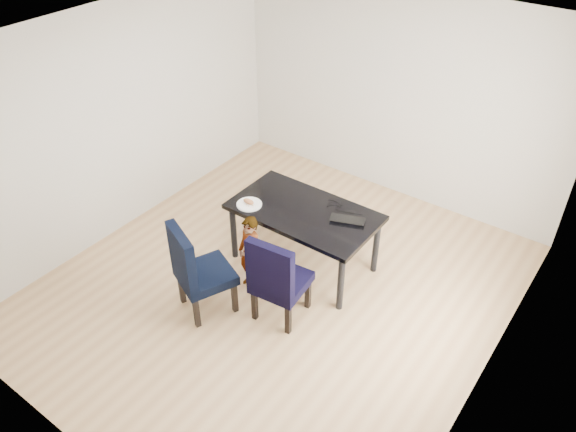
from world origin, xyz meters
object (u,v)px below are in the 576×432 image
Objects in this scene: dining_table at (304,237)px; plate at (249,204)px; laptop at (348,217)px; child at (250,254)px; chair_right at (281,275)px; chair_left at (205,268)px.

plate is (-0.55, -0.27, 0.38)m from dining_table.
laptop reaches higher than dining_table.
dining_table is at bearing 80.46° from child.
chair_right is 0.53m from child.
child is 1.11m from laptop.
plate is (-0.31, 0.38, 0.30)m from child.
chair_right is (0.27, -0.78, 0.14)m from dining_table.
child is at bearing -50.71° from plate.
chair_right reaches higher than dining_table.
child is 3.24× the size of plate.
chair_left reaches higher than child.
dining_table is 1.51× the size of chair_left.
child is at bearing 95.13° from chair_left.
chair_right is 3.69× the size of plate.
laptop is (0.87, 1.32, 0.23)m from chair_left.
child is at bearing 28.13° from laptop.
dining_table is 0.72m from plate.
dining_table is 4.34× the size of laptop.
chair_right is 2.81× the size of laptop.
laptop reaches higher than plate.
laptop is (0.70, 0.81, 0.31)m from child.
plate is at bearing 2.21° from laptop.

